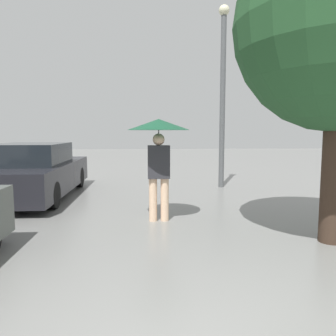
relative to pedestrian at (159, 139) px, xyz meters
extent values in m
cylinder|color=beige|center=(-0.10, 0.00, -1.08)|extent=(0.14, 0.14, 0.77)
cylinder|color=beige|center=(0.10, 0.00, -1.08)|extent=(0.14, 0.14, 0.77)
cube|color=#2D2D33|center=(0.00, 0.00, -0.41)|extent=(0.39, 0.22, 0.58)
sphere|color=beige|center=(0.00, 0.00, -0.02)|extent=(0.21, 0.21, 0.21)
cylinder|color=#515456|center=(0.00, 0.00, -0.16)|extent=(0.02, 0.02, 0.62)
cone|color=#14472D|center=(0.00, 0.00, 0.24)|extent=(1.09, 1.09, 0.19)
cube|color=black|center=(-2.95, 2.45, -0.98)|extent=(1.77, 4.41, 0.67)
cube|color=black|center=(-2.95, 2.23, -0.40)|extent=(1.51, 1.99, 0.49)
cylinder|color=black|center=(-3.75, 3.82, -1.19)|extent=(0.18, 0.57, 0.57)
cylinder|color=black|center=(-2.15, 3.82, -1.19)|extent=(0.18, 0.57, 0.57)
cylinder|color=black|center=(-2.15, 1.08, -1.19)|extent=(0.18, 0.57, 0.57)
cylinder|color=#38281E|center=(2.43, -1.31, -0.35)|extent=(0.34, 0.34, 2.23)
cylinder|color=#515456|center=(1.96, 3.52, 0.94)|extent=(0.15, 0.15, 4.82)
sphere|color=beige|center=(1.96, 3.52, 3.43)|extent=(0.30, 0.30, 0.30)
camera|label=1|loc=(-0.24, -5.73, 0.11)|focal=35.00mm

